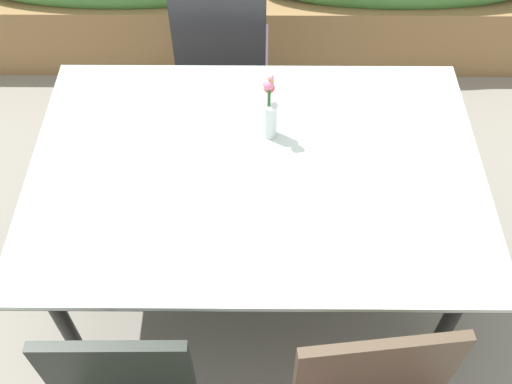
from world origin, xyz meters
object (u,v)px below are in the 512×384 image
flower_vase (270,111)px  planter_box (261,6)px  dining_table (256,179)px  chair_far_side (222,50)px

flower_vase → planter_box: bearing=91.1°
dining_table → planter_box: bearing=89.3°
chair_far_side → flower_vase: size_ratio=3.53×
dining_table → flower_vase: bearing=73.4°
planter_box → dining_table: bearing=-90.7°
dining_table → chair_far_side: bearing=100.6°
dining_table → chair_far_side: 0.90m
flower_vase → planter_box: size_ratio=0.08×
dining_table → chair_far_side: (-0.16, 0.87, -0.12)m
dining_table → flower_vase: 0.25m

